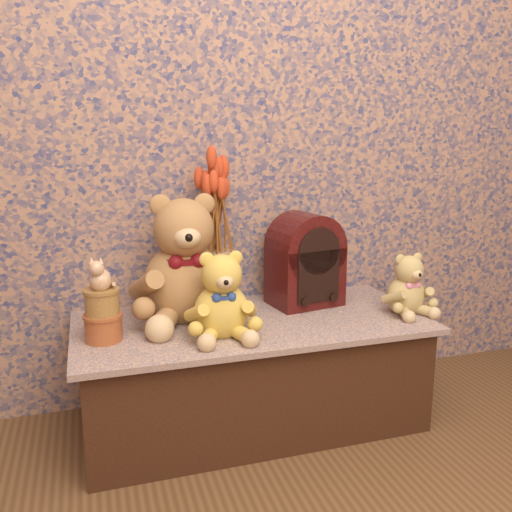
{
  "coord_description": "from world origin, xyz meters",
  "views": [
    {
      "loc": [
        -0.53,
        -0.52,
        1.03
      ],
      "look_at": [
        0.0,
        1.17,
        0.63
      ],
      "focal_mm": 38.2,
      "sensor_mm": 36.0,
      "label": 1
    }
  ],
  "objects_px": {
    "teddy_small": "(407,281)",
    "cat_figurine": "(100,273)",
    "biscuit_tin_lower": "(104,328)",
    "ceramic_vase": "(217,280)",
    "teddy_large": "(184,253)",
    "cathedral_radio": "(305,259)",
    "teddy_medium": "(221,290)"
  },
  "relations": [
    {
      "from": "teddy_small",
      "to": "cat_figurine",
      "type": "bearing_deg",
      "value": 174.31
    },
    {
      "from": "teddy_medium",
      "to": "biscuit_tin_lower",
      "type": "xyz_separation_m",
      "value": [
        -0.37,
        0.06,
        -0.11
      ]
    },
    {
      "from": "teddy_large",
      "to": "biscuit_tin_lower",
      "type": "relative_size",
      "value": 4.08
    },
    {
      "from": "ceramic_vase",
      "to": "cathedral_radio",
      "type": "bearing_deg",
      "value": -7.22
    },
    {
      "from": "teddy_large",
      "to": "biscuit_tin_lower",
      "type": "distance_m",
      "value": 0.37
    },
    {
      "from": "cathedral_radio",
      "to": "cat_figurine",
      "type": "distance_m",
      "value": 0.77
    },
    {
      "from": "cathedral_radio",
      "to": "teddy_large",
      "type": "bearing_deg",
      "value": 173.67
    },
    {
      "from": "teddy_medium",
      "to": "cathedral_radio",
      "type": "height_order",
      "value": "cathedral_radio"
    },
    {
      "from": "teddy_medium",
      "to": "cathedral_radio",
      "type": "distance_m",
      "value": 0.44
    },
    {
      "from": "teddy_small",
      "to": "cat_figurine",
      "type": "relative_size",
      "value": 2.15
    },
    {
      "from": "teddy_small",
      "to": "ceramic_vase",
      "type": "height_order",
      "value": "teddy_small"
    },
    {
      "from": "biscuit_tin_lower",
      "to": "teddy_small",
      "type": "bearing_deg",
      "value": -1.99
    },
    {
      "from": "ceramic_vase",
      "to": "cat_figurine",
      "type": "bearing_deg",
      "value": -153.55
    },
    {
      "from": "ceramic_vase",
      "to": "cat_figurine",
      "type": "relative_size",
      "value": 1.99
    },
    {
      "from": "teddy_large",
      "to": "cat_figurine",
      "type": "bearing_deg",
      "value": -151.7
    },
    {
      "from": "cathedral_radio",
      "to": "biscuit_tin_lower",
      "type": "height_order",
      "value": "cathedral_radio"
    },
    {
      "from": "biscuit_tin_lower",
      "to": "cat_figurine",
      "type": "relative_size",
      "value": 1.06
    },
    {
      "from": "cathedral_radio",
      "to": "biscuit_tin_lower",
      "type": "relative_size",
      "value": 3.03
    },
    {
      "from": "teddy_large",
      "to": "biscuit_tin_lower",
      "type": "xyz_separation_m",
      "value": [
        -0.28,
        -0.14,
        -0.19
      ]
    },
    {
      "from": "teddy_medium",
      "to": "ceramic_vase",
      "type": "bearing_deg",
      "value": 83.47
    },
    {
      "from": "teddy_large",
      "to": "ceramic_vase",
      "type": "bearing_deg",
      "value": 29.6
    },
    {
      "from": "teddy_large",
      "to": "teddy_medium",
      "type": "bearing_deg",
      "value": -64.45
    },
    {
      "from": "ceramic_vase",
      "to": "teddy_large",
      "type": "bearing_deg",
      "value": -152.67
    },
    {
      "from": "teddy_small",
      "to": "cathedral_radio",
      "type": "height_order",
      "value": "cathedral_radio"
    },
    {
      "from": "teddy_small",
      "to": "biscuit_tin_lower",
      "type": "distance_m",
      "value": 1.07
    },
    {
      "from": "cathedral_radio",
      "to": "teddy_medium",
      "type": "bearing_deg",
      "value": -159.18
    },
    {
      "from": "ceramic_vase",
      "to": "biscuit_tin_lower",
      "type": "xyz_separation_m",
      "value": [
        -0.42,
        -0.21,
        -0.07
      ]
    },
    {
      "from": "cathedral_radio",
      "to": "biscuit_tin_lower",
      "type": "bearing_deg",
      "value": -177.17
    },
    {
      "from": "teddy_small",
      "to": "ceramic_vase",
      "type": "xyz_separation_m",
      "value": [
        -0.65,
        0.24,
        -0.01
      ]
    },
    {
      "from": "teddy_small",
      "to": "ceramic_vase",
      "type": "bearing_deg",
      "value": 155.6
    },
    {
      "from": "ceramic_vase",
      "to": "biscuit_tin_lower",
      "type": "distance_m",
      "value": 0.47
    },
    {
      "from": "cathedral_radio",
      "to": "ceramic_vase",
      "type": "height_order",
      "value": "cathedral_radio"
    }
  ]
}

